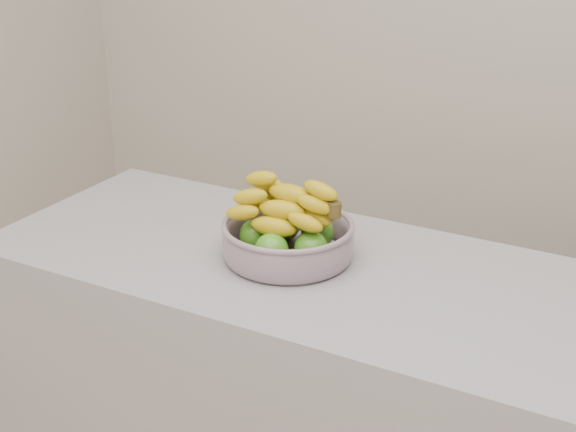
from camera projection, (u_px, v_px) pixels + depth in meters
The scene contains 1 object.
fruit_bowl at pixel (288, 235), 1.74m from camera, with size 0.29×0.29×0.17m.
Camera 1 is at (0.43, -0.76, 1.67)m, focal length 50.00 mm.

